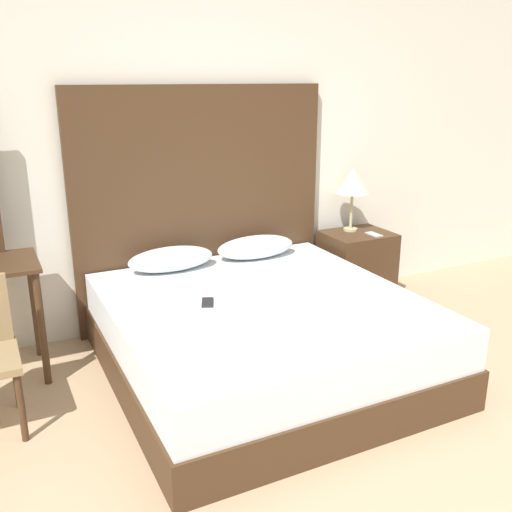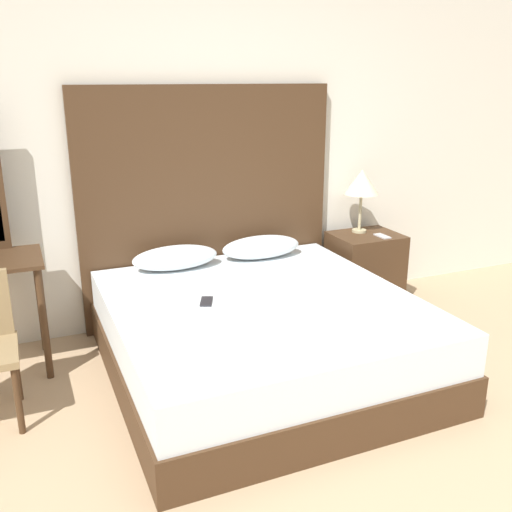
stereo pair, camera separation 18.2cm
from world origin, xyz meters
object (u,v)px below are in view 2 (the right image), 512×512
(phone_on_bed, at_px, (206,301))
(nightstand, at_px, (364,269))
(phone_on_nightstand, at_px, (382,236))
(bed, at_px, (262,336))
(table_lamp, at_px, (362,183))

(phone_on_bed, relative_size, nightstand, 0.28)
(nightstand, height_order, phone_on_nightstand, phone_on_nightstand)
(bed, bearing_deg, phone_on_bed, 166.13)
(nightstand, bearing_deg, bed, -149.29)
(nightstand, height_order, table_lamp, table_lamp)
(bed, relative_size, phone_on_nightstand, 12.88)
(bed, height_order, table_lamp, table_lamp)
(table_lamp, xyz_separation_m, phone_on_nightstand, (0.09, -0.20, -0.40))
(bed, xyz_separation_m, phone_on_nightstand, (1.33, 0.64, 0.35))
(bed, xyz_separation_m, table_lamp, (1.25, 0.84, 0.75))
(nightstand, bearing_deg, phone_on_bed, -157.36)
(phone_on_bed, height_order, nightstand, nightstand)
(nightstand, xyz_separation_m, phone_on_nightstand, (0.07, -0.11, 0.30))
(bed, distance_m, phone_on_bed, 0.43)
(bed, relative_size, nightstand, 3.28)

